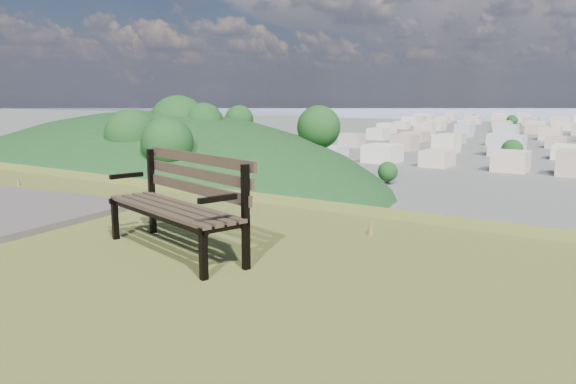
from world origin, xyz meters
The scene contains 2 objects.
park_bench centered at (1.15, 1.62, 25.53)m, with size 1.88×1.05×0.94m.
green_wooded_hill centered at (-117.67, 112.21, 0.12)m, with size 167.33×133.86×83.66m.
Camera 1 is at (4.89, -2.22, 26.51)m, focal length 35.00 mm.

